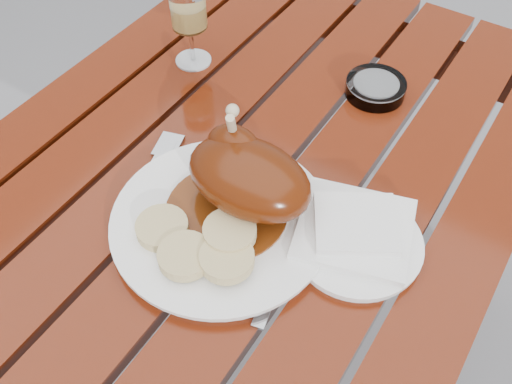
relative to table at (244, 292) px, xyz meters
The scene contains 11 objects.
ground 0.38m from the table, ahead, with size 60.00×60.00×0.00m, color slate.
table is the anchor object (origin of this frame).
dinner_plate 0.40m from the table, 69.74° to the right, with size 0.31×0.31×0.02m, color white.
roast_duck 0.45m from the table, 48.70° to the right, with size 0.20×0.18×0.13m.
bread_dumplings 0.44m from the table, 73.84° to the right, with size 0.18×0.13×0.03m.
wine_glass 0.54m from the table, 141.34° to the left, with size 0.07×0.07×0.16m, color #EBC46A.
side_plate 0.44m from the table, ahead, with size 0.18×0.18×0.01m, color white.
napkin 0.45m from the table, ahead, with size 0.15×0.14×0.01m, color white.
ashtray 0.49m from the table, 70.55° to the left, with size 0.10×0.10×0.03m, color #B2B7BC.
fork 0.40m from the table, 133.71° to the right, with size 0.02×0.19×0.01m, color gray.
knife 0.42m from the table, 40.17° to the right, with size 0.02×0.18×0.01m, color gray.
Camera 1 is at (0.34, -0.48, 1.40)m, focal length 40.00 mm.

